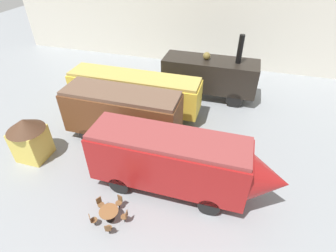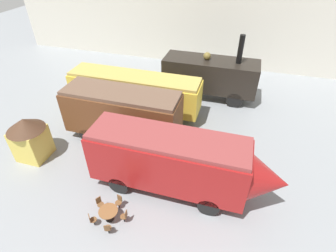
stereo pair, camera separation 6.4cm
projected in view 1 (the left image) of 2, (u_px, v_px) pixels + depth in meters
ground_plane at (156, 152)px, 17.96m from camera, size 80.00×80.00×0.00m
backdrop_wall at (202, 23)px, 27.34m from camera, size 44.00×0.15×9.00m
steam_locomotive at (210, 74)px, 22.78m from camera, size 8.04×2.73×5.76m
passenger_coach_vintage at (134, 90)px, 20.79m from camera, size 10.49×2.44×3.30m
passenger_coach_wooden at (122, 112)px, 17.91m from camera, size 7.94×2.66×3.78m
streamlined_locomotive at (182, 162)px, 13.99m from camera, size 10.45×2.57×3.79m
cafe_table_near at (109, 212)px, 13.39m from camera, size 0.99×0.99×0.70m
cafe_chair_0 at (125, 216)px, 13.30m from camera, size 0.37×0.36×0.87m
cafe_chair_1 at (119, 201)px, 14.04m from camera, size 0.36×0.38×0.87m
cafe_chair_2 at (100, 203)px, 13.94m from camera, size 0.40×0.39×0.87m
cafe_chair_3 at (92, 220)px, 13.13m from camera, size 0.40×0.40×0.87m
cafe_chair_4 at (108, 229)px, 12.74m from camera, size 0.38×0.40×0.87m
visitor_person at (151, 152)px, 16.59m from camera, size 0.34×0.34×1.69m
ticket_kiosk at (29, 137)px, 16.62m from camera, size 2.34×2.34×3.00m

